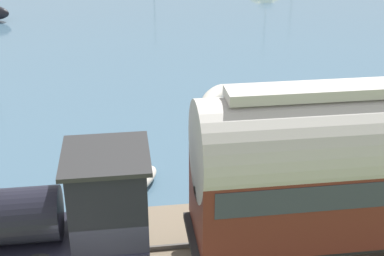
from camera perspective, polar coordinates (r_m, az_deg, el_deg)
name	(u,v)px	position (r m, az deg, el deg)	size (l,w,h in m)	color
steam_locomotive	(54,211)	(12.63, -14.48, -8.58)	(2.06, 5.44, 3.67)	black
passenger_coach	(361,164)	(13.34, 17.57, -3.66)	(2.39, 8.29, 4.48)	black
rowboat_off_pier	(347,88)	(26.94, 16.24, 4.12)	(1.20, 1.99, 0.36)	#B7B2A3
rowboat_mid_harbor	(215,94)	(24.83, 2.51, 3.60)	(2.65, 2.11, 0.55)	#B7B2A3
rowboat_near_shore	(132,184)	(17.66, -6.47, -5.99)	(2.78, 2.38, 0.49)	#B7B2A3
rowboat_far_out	(384,124)	(23.39, 19.77, 0.45)	(1.63, 2.07, 0.35)	silver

